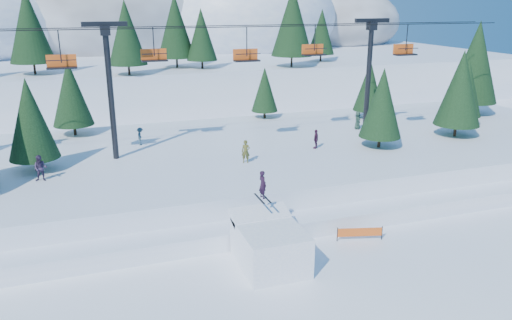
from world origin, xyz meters
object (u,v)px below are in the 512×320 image
object	(u,v)px
banner_near	(360,232)
banner_far	(383,207)
jump_kicker	(270,244)
chairlift	(236,65)

from	to	relation	value
banner_near	banner_far	xyz separation A→B (m)	(3.58, 3.03, 0.00)
jump_kicker	chairlift	xyz separation A→B (m)	(2.76, 15.23, 8.07)
jump_kicker	banner_near	size ratio (longest dim) A/B	1.84
chairlift	banner_near	xyz separation A→B (m)	(3.56, -14.22, -8.78)
jump_kicker	chairlift	distance (m)	17.45
chairlift	banner_near	world-z (taller)	chairlift
banner_near	chairlift	bearing A→B (deg)	104.08
banner_near	jump_kicker	bearing A→B (deg)	-170.90
banner_far	banner_near	bearing A→B (deg)	-139.81
chairlift	banner_far	size ratio (longest dim) A/B	16.54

